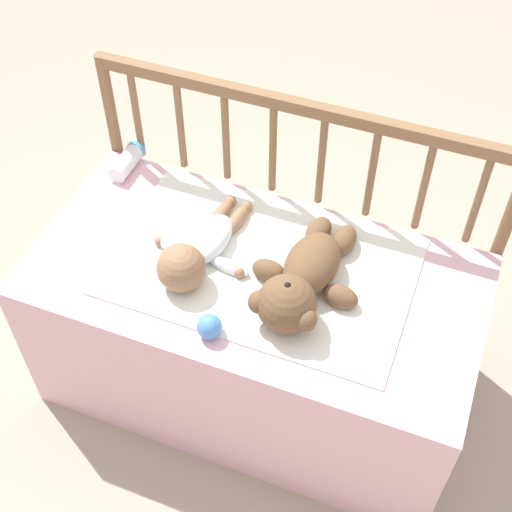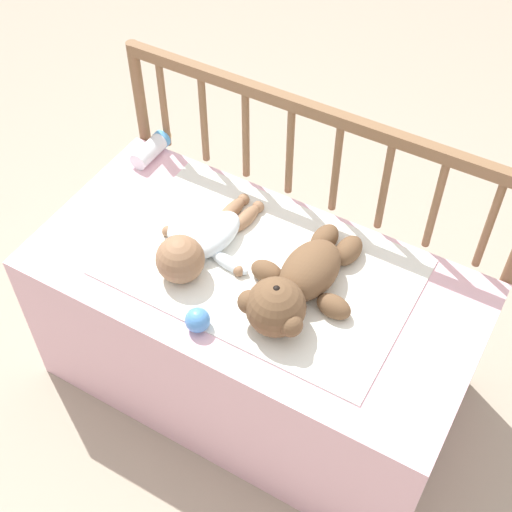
{
  "view_description": "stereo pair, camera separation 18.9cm",
  "coord_description": "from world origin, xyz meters",
  "px_view_note": "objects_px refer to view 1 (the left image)",
  "views": [
    {
      "loc": [
        0.45,
        -1.15,
        2.03
      ],
      "look_at": [
        0.0,
        0.01,
        0.61
      ],
      "focal_mm": 50.0,
      "sensor_mm": 36.0,
      "label": 1
    },
    {
      "loc": [
        0.62,
        -1.07,
        2.03
      ],
      "look_at": [
        0.0,
        0.01,
        0.61
      ],
      "focal_mm": 50.0,
      "sensor_mm": 36.0,
      "label": 2
    }
  ],
  "objects_px": {
    "teddy_bear": "(302,280)",
    "baby": "(198,251)",
    "toy_ball": "(209,327)",
    "baby_bottle": "(129,159)"
  },
  "relations": [
    {
      "from": "baby",
      "to": "toy_ball",
      "type": "height_order",
      "value": "baby"
    },
    {
      "from": "teddy_bear",
      "to": "baby_bottle",
      "type": "xyz_separation_m",
      "value": [
        -0.66,
        0.29,
        -0.04
      ]
    },
    {
      "from": "baby_bottle",
      "to": "baby",
      "type": "bearing_deg",
      "value": -38.25
    },
    {
      "from": "teddy_bear",
      "to": "toy_ball",
      "type": "bearing_deg",
      "value": -130.89
    },
    {
      "from": "toy_ball",
      "to": "baby_bottle",
      "type": "bearing_deg",
      "value": 134.65
    },
    {
      "from": "baby",
      "to": "toy_ball",
      "type": "bearing_deg",
      "value": -59.04
    },
    {
      "from": "baby_bottle",
      "to": "toy_ball",
      "type": "height_order",
      "value": "toy_ball"
    },
    {
      "from": "teddy_bear",
      "to": "baby",
      "type": "xyz_separation_m",
      "value": [
        -0.3,
        0.01,
        -0.02
      ]
    },
    {
      "from": "baby",
      "to": "baby_bottle",
      "type": "xyz_separation_m",
      "value": [
        -0.36,
        0.29,
        -0.02
      ]
    },
    {
      "from": "toy_ball",
      "to": "baby",
      "type": "bearing_deg",
      "value": 120.96
    }
  ]
}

